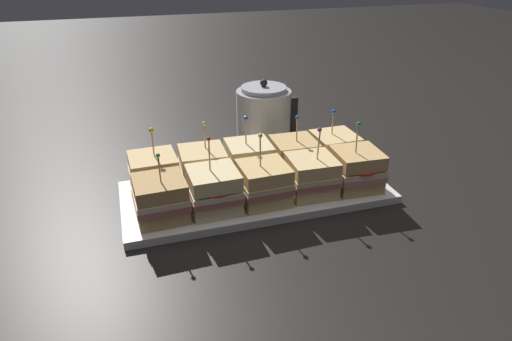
% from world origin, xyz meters
% --- Properties ---
extents(ground_plane, '(6.00, 6.00, 0.00)m').
position_xyz_m(ground_plane, '(0.00, 0.00, 0.00)').
color(ground_plane, black).
extents(serving_platter, '(0.61, 0.26, 0.02)m').
position_xyz_m(serving_platter, '(0.00, 0.00, 0.01)').
color(serving_platter, white).
rests_on(serving_platter, ground_plane).
extents(sandwich_front_far_left, '(0.11, 0.11, 0.15)m').
position_xyz_m(sandwich_front_far_left, '(-0.22, -0.06, 0.06)').
color(sandwich_front_far_left, tan).
rests_on(sandwich_front_far_left, serving_platter).
extents(sandwich_front_left, '(0.11, 0.11, 0.16)m').
position_xyz_m(sandwich_front_left, '(-0.11, -0.06, 0.06)').
color(sandwich_front_left, beige).
rests_on(sandwich_front_left, serving_platter).
extents(sandwich_front_center, '(0.11, 0.11, 0.16)m').
position_xyz_m(sandwich_front_center, '(0.00, -0.06, 0.06)').
color(sandwich_front_center, tan).
rests_on(sandwich_front_center, serving_platter).
extents(sandwich_front_right, '(0.11, 0.11, 0.16)m').
position_xyz_m(sandwich_front_right, '(0.11, -0.05, 0.06)').
color(sandwich_front_right, '#DBB77A').
rests_on(sandwich_front_right, serving_platter).
extents(sandwich_front_far_right, '(0.11, 0.11, 0.16)m').
position_xyz_m(sandwich_front_far_right, '(0.22, -0.06, 0.06)').
color(sandwich_front_far_right, tan).
rests_on(sandwich_front_far_right, serving_platter).
extents(sandwich_back_far_left, '(0.11, 0.11, 0.16)m').
position_xyz_m(sandwich_back_far_left, '(-0.22, 0.05, 0.06)').
color(sandwich_back_far_left, '#DBB77A').
rests_on(sandwich_back_far_left, serving_platter).
extents(sandwich_back_left, '(0.11, 0.11, 0.15)m').
position_xyz_m(sandwich_back_left, '(-0.11, 0.05, 0.06)').
color(sandwich_back_left, '#DBB77A').
rests_on(sandwich_back_left, serving_platter).
extents(sandwich_back_center, '(0.11, 0.11, 0.16)m').
position_xyz_m(sandwich_back_center, '(-0.00, 0.06, 0.06)').
color(sandwich_back_center, beige).
rests_on(sandwich_back_center, serving_platter).
extents(sandwich_back_right, '(0.11, 0.11, 0.15)m').
position_xyz_m(sandwich_back_right, '(0.11, 0.05, 0.06)').
color(sandwich_back_right, tan).
rests_on(sandwich_back_right, serving_platter).
extents(sandwich_back_far_right, '(0.11, 0.11, 0.15)m').
position_xyz_m(sandwich_back_far_right, '(0.22, 0.06, 0.06)').
color(sandwich_back_far_right, '#DBB77A').
rests_on(sandwich_back_far_right, serving_platter).
extents(kettle_steel, '(0.17, 0.15, 0.20)m').
position_xyz_m(kettle_steel, '(0.10, 0.26, 0.09)').
color(kettle_steel, '#B7BABF').
rests_on(kettle_steel, ground_plane).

